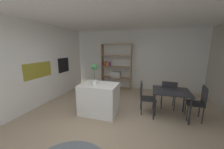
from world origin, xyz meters
TOP-DOWN VIEW (x-y plane):
  - ground_plane at (0.00, 0.00)m, footprint 8.91×8.91m
  - ceiling_slab at (0.00, 0.00)m, footprint 6.48×6.48m
  - back_partition at (0.00, 3.21)m, footprint 6.48×0.06m
  - tall_cabinet_run_left at (-2.86, 0.00)m, footprint 0.64×5.86m
  - cabinet_niche_splashback at (-2.54, 0.31)m, footprint 0.01×1.09m
  - built_in_oven at (-2.52, 1.57)m, footprint 0.06×0.61m
  - kitchen_island at (-0.43, 0.39)m, footprint 1.08×0.80m
  - potted_plant_on_island at (-0.54, 0.33)m, footprint 0.17×0.17m
  - open_bookshelf at (-0.66, 2.92)m, footprint 1.42×0.32m
  - dining_table at (1.57, 0.82)m, footprint 0.98×0.83m
  - dining_chair_window_side at (2.28, 0.81)m, footprint 0.45×0.48m
  - dining_chair_island_side at (0.85, 0.81)m, footprint 0.50×0.49m
  - dining_chair_far at (1.57, 1.27)m, footprint 0.45×0.43m

SIDE VIEW (x-z plane):
  - ground_plane at x=0.00m, z-range 0.00..0.00m
  - kitchen_island at x=-0.43m, z-range 0.00..0.90m
  - dining_chair_island_side at x=0.85m, z-range 0.08..1.03m
  - dining_chair_far at x=1.57m, z-range 0.09..1.02m
  - dining_chair_window_side at x=2.28m, z-range 0.09..1.04m
  - dining_table at x=1.57m, z-range 0.29..1.05m
  - open_bookshelf at x=-0.66m, z-range -0.14..1.97m
  - cabinet_niche_splashback at x=-2.54m, z-range 0.96..1.46m
  - built_in_oven at x=-2.52m, z-range 0.94..1.52m
  - potted_plant_on_island at x=-0.54m, z-range 0.96..1.55m
  - back_partition at x=0.00m, z-range 0.00..2.74m
  - tall_cabinet_run_left at x=-2.86m, z-range 0.00..2.74m
  - ceiling_slab at x=0.00m, z-range 2.74..2.80m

